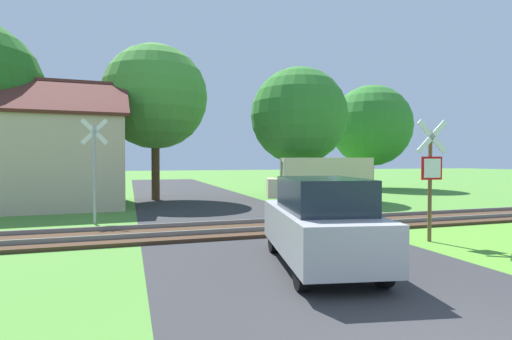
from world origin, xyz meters
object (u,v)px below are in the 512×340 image
Objects in this scene: tree_far at (371,126)px; tree_center at (155,97)px; crossing_sign_far at (94,163)px; stop_sign_near at (431,173)px; house at (29,159)px; parked_car at (320,223)px; mail_truck at (321,178)px; tree_right at (299,116)px.

tree_center is (-16.12, -4.23, 0.76)m from tree_far.
stop_sign_near is at bearing -25.85° from crossing_sign_far.
tree_center is (5.62, 1.78, 3.30)m from house.
house is 6.76m from tree_center.
stop_sign_near is at bearing 30.41° from parked_car.
house is (-3.18, 5.88, 0.15)m from crossing_sign_far.
tree_center is 1.58× the size of mail_truck.
crossing_sign_far is 10.54m from mail_truck.
tree_right reaches higher than house.
tree_center reaches higher than stop_sign_near.
house is 1.20× the size of tree_right.
tree_far reaches higher than mail_truck.
tree_right is 7.82m from tree_center.
tree_center is 9.71m from mail_truck.
tree_center is (-6.10, 13.42, 3.68)m from stop_sign_near.
tree_center reaches higher than house.
crossing_sign_far is at bearing -30.04° from stop_sign_near.
crossing_sign_far is 0.67× the size of mail_truck.
mail_truck is at bearing -90.75° from tree_right.
tree_right is (1.48, 11.76, 2.76)m from stop_sign_near.
crossing_sign_far is at bearing -107.71° from tree_center.
house reaches higher than crossing_sign_far.
crossing_sign_far is at bearing -149.10° from tree_right.
house reaches higher than stop_sign_near.
stop_sign_near is 4.20m from parked_car.
tree_right is at bearing 78.64° from parked_car.
tree_far reaches higher than crossing_sign_far.
stop_sign_near reaches higher than mail_truck.
tree_right is 10.37m from tree_far.
parked_car is (-13.88, -19.03, -3.82)m from tree_far.
house is 15.27m from parked_car.
crossing_sign_far is 8.75m from tree_center.
crossing_sign_far is 22.21m from tree_far.
tree_right is 4.30m from mail_truck.
tree_far is 0.94× the size of tree_center.
tree_right is (10.03, 6.00, 2.53)m from crossing_sign_far.
crossing_sign_far is 0.83× the size of parked_car.
stop_sign_near is 0.44× the size of tree_right.
tree_right reaches higher than crossing_sign_far.
stop_sign_near is 0.38× the size of tree_center.
crossing_sign_far is at bearing 134.01° from parked_car.
parked_car is at bearing -126.10° from tree_far.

